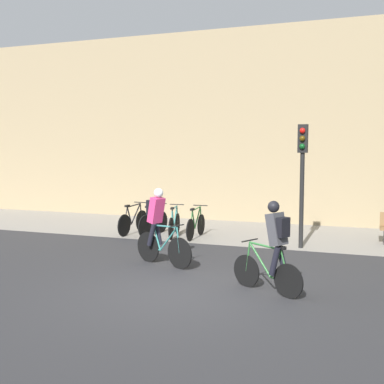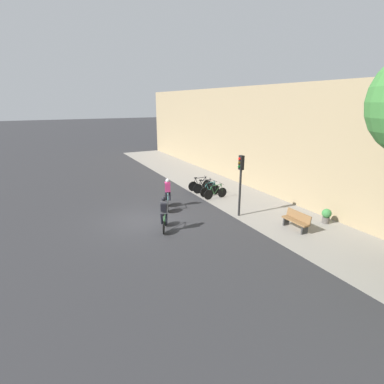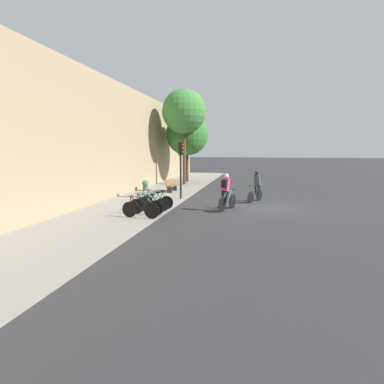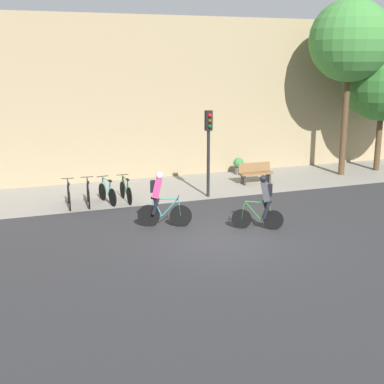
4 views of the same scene
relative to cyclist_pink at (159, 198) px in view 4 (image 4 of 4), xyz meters
The scene contains 14 objects.
ground 2.45m from the cyclist_pink, 55.62° to the right, with size 200.00×200.00×0.00m, color #2B2B2D.
kerb_strip 5.14m from the cyclist_pink, 75.36° to the left, with size 44.00×4.50×0.01m, color gray.
building_facade 7.98m from the cyclist_pink, 80.26° to the left, with size 44.00×0.60×7.10m, color #9E8966.
cyclist_pink is the anchor object (origin of this frame).
cyclist_grey 3.29m from the cyclist_pink, 25.60° to the right, with size 1.47×0.80×1.76m.
parked_bike_0 4.23m from the cyclist_pink, 124.85° to the left, with size 0.46×1.75×0.98m.
parked_bike_1 3.87m from the cyclist_pink, 116.14° to the left, with size 0.46×1.71×0.98m.
parked_bike_2 3.62m from the cyclist_pink, 105.88° to the left, with size 0.47×1.64×0.96m.
parked_bike_3 3.49m from the cyclist_pink, 94.53° to the left, with size 0.46×1.71×0.96m.
traffic_light_pole 4.42m from the cyclist_pink, 45.85° to the left, with size 0.26×0.30×3.36m.
bench 7.26m from the cyclist_pink, 37.83° to the left, with size 1.51×0.44×0.89m.
street_tree_0 12.40m from the cyclist_pink, 24.22° to the left, with size 3.63×3.63×7.86m.
street_tree_1 13.89m from the cyclist_pink, 21.40° to the left, with size 3.84×3.84×6.23m.
potted_plant 8.71m from the cyclist_pink, 47.67° to the left, with size 0.48×0.48×0.78m.
Camera 4 is at (-6.11, -13.92, 5.25)m, focal length 50.00 mm.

